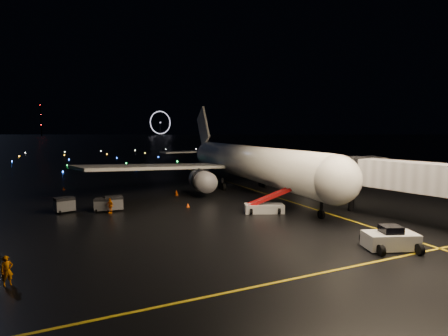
% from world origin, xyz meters
% --- Properties ---
extents(ground, '(2000.00, 2000.00, 0.00)m').
position_xyz_m(ground, '(0.00, 300.00, 0.00)').
color(ground, black).
rests_on(ground, ground).
extents(lane_centre, '(0.25, 80.00, 0.02)m').
position_xyz_m(lane_centre, '(12.00, 15.00, 0.01)').
color(lane_centre, gold).
rests_on(lane_centre, ground).
extents(lane_cross, '(60.00, 0.25, 0.02)m').
position_xyz_m(lane_cross, '(-5.00, -10.00, 0.01)').
color(lane_cross, gold).
rests_on(lane_cross, ground).
extents(airliner, '(56.84, 54.35, 15.18)m').
position_xyz_m(airliner, '(11.29, 25.23, 7.59)').
color(airliner, white).
rests_on(airliner, ground).
extents(pushback_tug, '(4.61, 3.44, 1.96)m').
position_xyz_m(pushback_tug, '(8.16, -8.40, 0.98)').
color(pushback_tug, silver).
rests_on(pushback_tug, ground).
extents(belt_loader, '(6.94, 4.24, 3.27)m').
position_xyz_m(belt_loader, '(5.35, 7.03, 1.63)').
color(belt_loader, silver).
rests_on(belt_loader, ground).
extents(crew_a, '(0.82, 0.68, 1.92)m').
position_xyz_m(crew_a, '(-19.52, -3.41, 0.96)').
color(crew_a, orange).
rests_on(crew_a, ground).
extents(crew_c, '(0.96, 1.13, 1.82)m').
position_xyz_m(crew_c, '(-11.41, 14.23, 0.91)').
color(crew_c, orange).
rests_on(crew_c, ground).
extents(safety_cone_0, '(0.54, 0.54, 0.54)m').
position_xyz_m(safety_cone_0, '(-1.98, 13.62, 0.27)').
color(safety_cone_0, '#FB4F06').
rests_on(safety_cone_0, ground).
extents(safety_cone_1, '(0.54, 0.54, 0.49)m').
position_xyz_m(safety_cone_1, '(-0.35, 24.33, 0.24)').
color(safety_cone_1, '#FB4F06').
rests_on(safety_cone_1, ground).
extents(safety_cone_2, '(0.61, 0.61, 0.55)m').
position_xyz_m(safety_cone_2, '(-0.92, 22.23, 0.28)').
color(safety_cone_2, '#FB4F06').
rests_on(safety_cone_2, ground).
extents(safety_cone_3, '(0.46, 0.46, 0.47)m').
position_xyz_m(safety_cone_3, '(-16.54, 34.62, 0.23)').
color(safety_cone_3, '#FB4F06').
rests_on(safety_cone_3, ground).
extents(ferris_wheel, '(49.33, 16.80, 52.00)m').
position_xyz_m(ferris_wheel, '(170.00, 720.00, 26.00)').
color(ferris_wheel, black).
rests_on(ferris_wheel, ground).
extents(radio_mast, '(1.80, 1.80, 64.00)m').
position_xyz_m(radio_mast, '(-60.00, 740.00, 32.00)').
color(radio_mast, black).
rests_on(radio_mast, ground).
extents(taxiway_lights, '(164.00, 92.00, 0.36)m').
position_xyz_m(taxiway_lights, '(0.00, 106.00, 0.18)').
color(taxiway_lights, black).
rests_on(taxiway_lights, ground).
extents(baggage_cart_0, '(2.12, 1.52, 1.76)m').
position_xyz_m(baggage_cart_0, '(-10.83, 15.50, 0.88)').
color(baggage_cart_0, slate).
rests_on(baggage_cart_0, ground).
extents(baggage_cart_1, '(2.22, 1.83, 1.63)m').
position_xyz_m(baggage_cart_1, '(-12.08, 15.53, 0.81)').
color(baggage_cart_1, slate).
rests_on(baggage_cart_1, ground).
extents(baggage_cart_2, '(2.44, 2.00, 1.80)m').
position_xyz_m(baggage_cart_2, '(-16.32, 16.93, 0.90)').
color(baggage_cart_2, slate).
rests_on(baggage_cart_2, ground).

